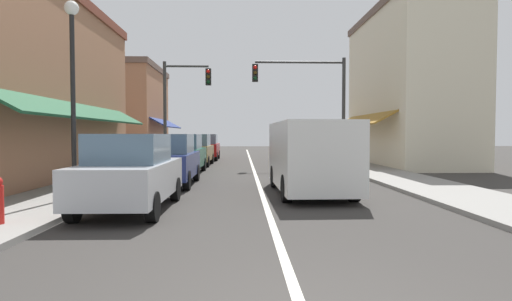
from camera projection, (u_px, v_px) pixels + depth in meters
The scene contains 16 objects.
ground_plane at pixel (253, 168), 21.68m from camera, with size 80.00×80.00×0.00m, color #33302D.
sidewalk_left at pixel (146, 167), 21.49m from camera, with size 2.60×56.00×0.12m, color gray.
sidewalk_right at pixel (358, 167), 21.87m from camera, with size 2.60×56.00×0.12m, color gray.
lane_center_stripe at pixel (253, 168), 21.68m from camera, with size 0.14×52.00×0.01m, color silver.
storefront_left_block at pixel (17, 84), 15.25m from camera, with size 5.30×14.20×7.16m.
storefront_right_block at pixel (407, 88), 23.81m from camera, with size 5.43×10.20×8.83m.
storefront_far_left at pixel (123, 112), 31.21m from camera, with size 6.70×8.20×6.82m.
parked_car_nearest_left at pixel (131, 173), 9.62m from camera, with size 1.81×4.11×1.77m.
parked_car_second_left at pixel (169, 160), 14.37m from camera, with size 1.79×4.10×1.77m.
parked_car_third_left at pixel (183, 154), 18.77m from camera, with size 1.84×4.13×1.77m.
parked_car_far_left at pixel (196, 150), 23.61m from camera, with size 1.84×4.13×1.77m.
parked_car_distant_left at pixel (206, 147), 28.77m from camera, with size 1.79×4.10×1.77m.
van_in_lane at pixel (309, 155), 12.39m from camera, with size 2.08×5.22×2.12m.
traffic_signal_mast_arm at pixel (312, 93), 21.93m from camera, with size 4.93×0.50×5.79m.
traffic_signal_left_corner at pixel (180, 98), 22.82m from camera, with size 2.64×0.50×5.73m.
street_lamp_left_near at pixel (73, 69), 10.69m from camera, with size 0.36×0.36×5.16m.
Camera 1 is at (-0.60, -3.62, 1.76)m, focal length 29.33 mm.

